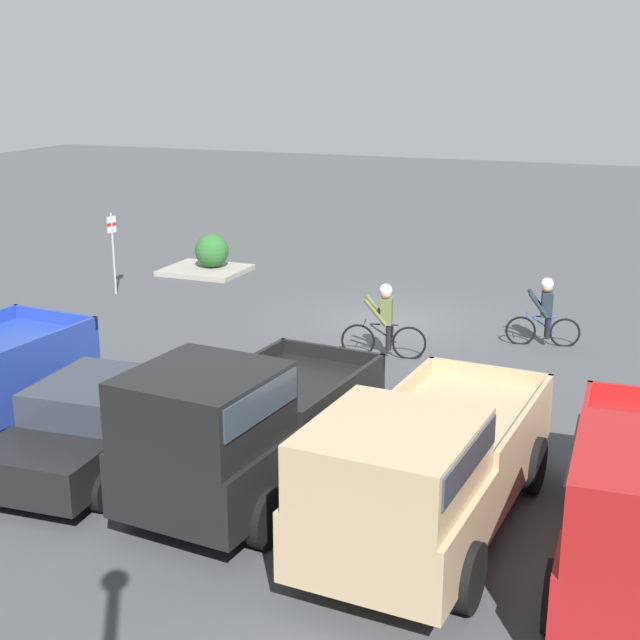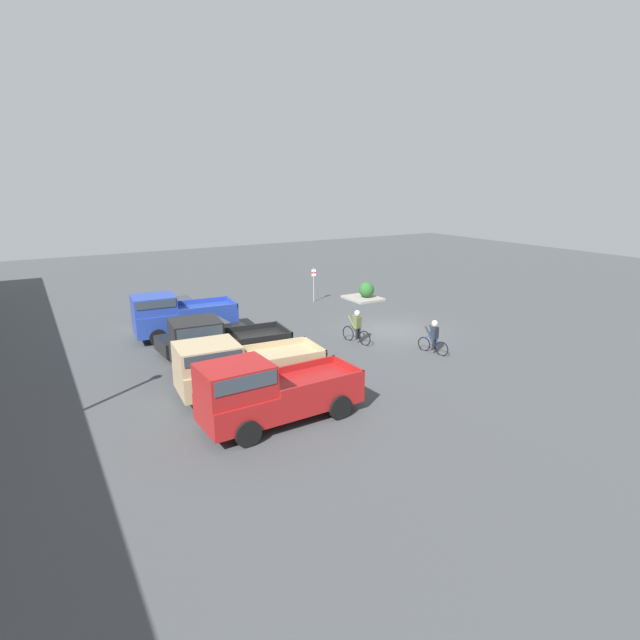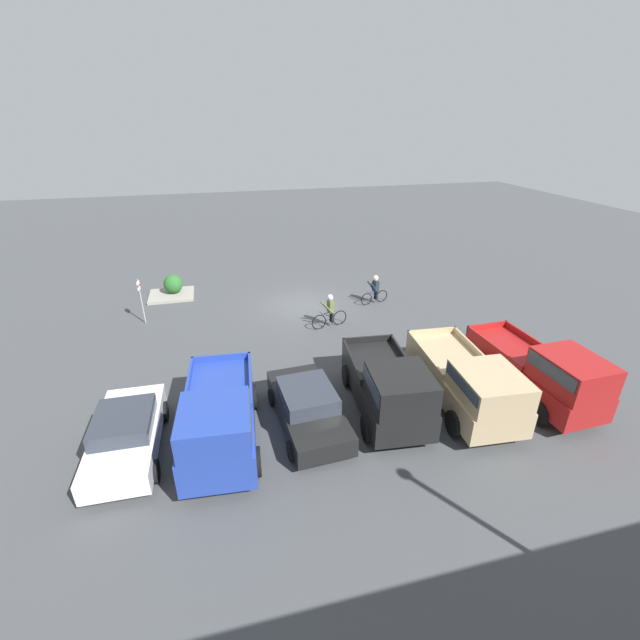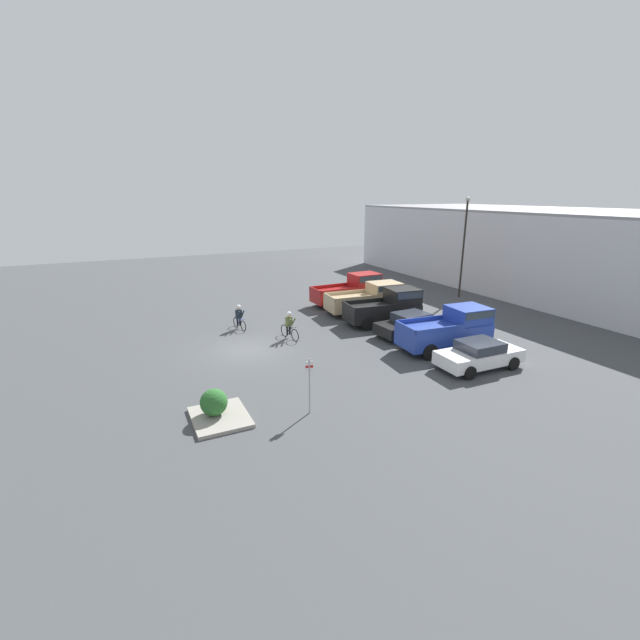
{
  "view_description": "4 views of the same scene",
  "coord_description": "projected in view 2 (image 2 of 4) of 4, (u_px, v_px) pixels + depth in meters",
  "views": [
    {
      "loc": [
        -6.35,
        20.96,
        6.29
      ],
      "look_at": [
        0.16,
        4.51,
        1.2
      ],
      "focal_mm": 50.0,
      "sensor_mm": 36.0,
      "label": 1
    },
    {
      "loc": [
        -20.39,
        16.78,
        7.82
      ],
      "look_at": [
        0.16,
        4.51,
        1.2
      ],
      "focal_mm": 28.0,
      "sensor_mm": 36.0,
      "label": 2
    },
    {
      "loc": [
        4.35,
        21.04,
        9.38
      ],
      "look_at": [
        0.16,
        4.51,
        1.2
      ],
      "focal_mm": 24.0,
      "sensor_mm": 36.0,
      "label": 3
    },
    {
      "loc": [
        22.06,
        -5.94,
        8.42
      ],
      "look_at": [
        0.16,
        4.51,
        1.2
      ],
      "focal_mm": 24.0,
      "sensor_mm": 36.0,
      "label": 4
    }
  ],
  "objects": [
    {
      "name": "pickup_truck_2",
      "position": [
        220.0,
        343.0,
        21.27
      ],
      "size": [
        2.59,
        5.13,
        2.33
      ],
      "color": "black",
      "rests_on": "ground_plane"
    },
    {
      "name": "ground_plane",
      "position": [
        392.0,
        331.0,
        27.25
      ],
      "size": [
        80.0,
        80.0,
        0.0
      ],
      "primitive_type": "plane",
      "color": "#424447"
    },
    {
      "name": "pickup_truck_0",
      "position": [
        266.0,
        391.0,
        16.36
      ],
      "size": [
        2.27,
        5.58,
        2.34
      ],
      "color": "maroon",
      "rests_on": "ground_plane"
    },
    {
      "name": "pickup_truck_1",
      "position": [
        238.0,
        366.0,
        18.82
      ],
      "size": [
        2.6,
        5.66,
        2.16
      ],
      "color": "tan",
      "rests_on": "ground_plane"
    },
    {
      "name": "cyclist_1",
      "position": [
        434.0,
        336.0,
        23.44
      ],
      "size": [
        1.67,
        0.54,
        1.64
      ],
      "color": "black",
      "rests_on": "ground_plane"
    },
    {
      "name": "shrub",
      "position": [
        367.0,
        290.0,
        34.35
      ],
      "size": [
        1.06,
        1.06,
        1.06
      ],
      "color": "#286028",
      "rests_on": "curb_island"
    },
    {
      "name": "sedan_1",
      "position": [
        175.0,
        311.0,
        28.46
      ],
      "size": [
        2.09,
        4.39,
        1.41
      ],
      "color": "white",
      "rests_on": "ground_plane"
    },
    {
      "name": "fire_lane_sign",
      "position": [
        314.0,
        281.0,
        33.44
      ],
      "size": [
        0.1,
        0.3,
        2.32
      ],
      "color": "#9E9EA3",
      "rests_on": "ground_plane"
    },
    {
      "name": "sedan_0",
      "position": [
        206.0,
        337.0,
        23.81
      ],
      "size": [
        2.23,
        4.5,
        1.43
      ],
      "color": "black",
      "rests_on": "ground_plane"
    },
    {
      "name": "cyclist_0",
      "position": [
        357.0,
        326.0,
        24.97
      ],
      "size": [
        1.87,
        0.55,
        1.71
      ],
      "color": "black",
      "rests_on": "ground_plane"
    },
    {
      "name": "pickup_truck_3",
      "position": [
        177.0,
        315.0,
        25.75
      ],
      "size": [
        2.59,
        5.26,
        2.34
      ],
      "color": "#233D9E",
      "rests_on": "ground_plane"
    },
    {
      "name": "curb_island",
      "position": [
        363.0,
        298.0,
        34.56
      ],
      "size": [
        2.46,
        2.1,
        0.15
      ],
      "primitive_type": "cube",
      "color": "gray",
      "rests_on": "ground_plane"
    }
  ]
}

